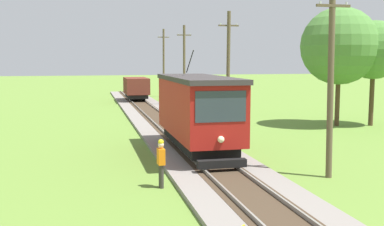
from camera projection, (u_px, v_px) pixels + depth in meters
The scene contains 9 objects.
red_tram at pixel (197, 110), 22.03m from camera, with size 2.60×8.54×4.79m.
freight_car at pixel (136, 88), 49.56m from camera, with size 2.40×5.20×2.31m.
utility_pole_near_tram at pixel (331, 79), 17.65m from camera, with size 1.40×0.44×7.57m.
utility_pole_mid at pixel (228, 69), 30.46m from camera, with size 1.40×0.40×7.78m.
utility_pole_far at pixel (184, 65), 44.21m from camera, with size 1.40×0.26×7.89m.
utility_pole_distant at pixel (164, 62), 56.05m from camera, with size 1.40×0.47×8.31m.
track_worker at pixel (161, 161), 16.45m from camera, with size 0.26×0.39×1.78m.
tree_left_near at pixel (374, 50), 31.48m from camera, with size 4.05×4.05×7.30m.
tree_right_near at pixel (339, 46), 31.27m from camera, with size 5.31×5.31×8.19m.
Camera 1 is at (-5.13, -3.98, 4.64)m, focal length 42.73 mm.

